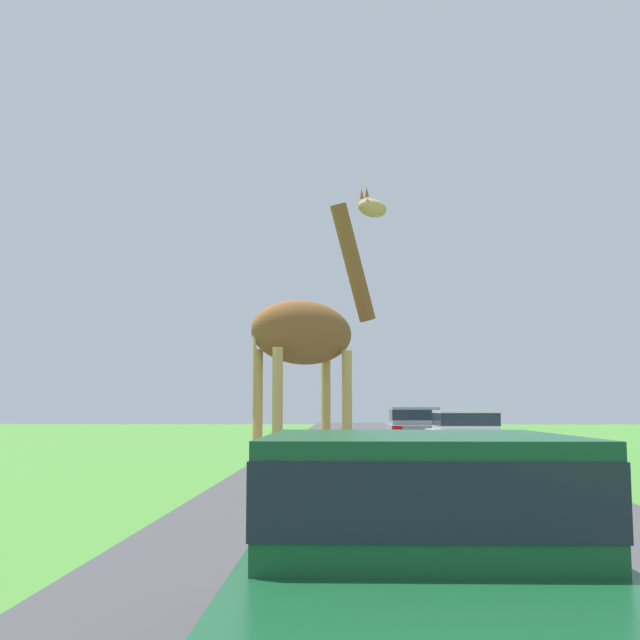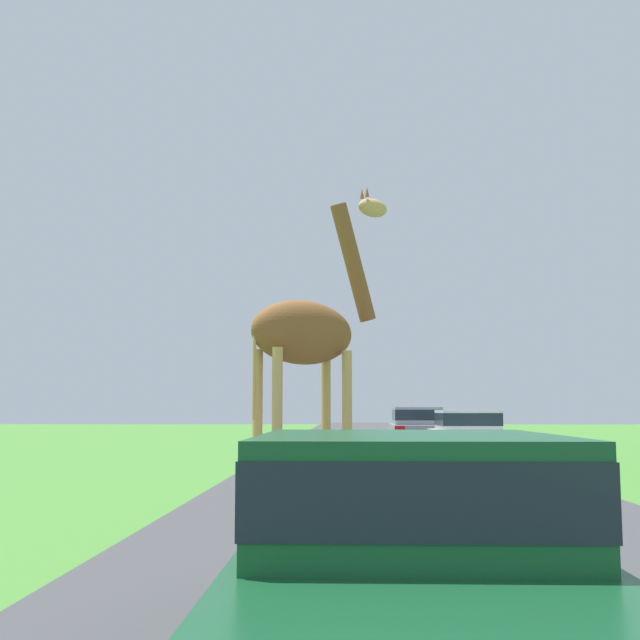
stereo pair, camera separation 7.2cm
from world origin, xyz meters
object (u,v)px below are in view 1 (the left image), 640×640
(car_lead_maroon, at_px, (417,547))
(car_queue_right, at_px, (414,428))
(car_queue_left, at_px, (465,434))
(giraffe_near_road, at_px, (309,338))

(car_lead_maroon, bearing_deg, car_queue_right, 84.84)
(car_queue_right, height_order, car_queue_left, car_queue_right)
(car_lead_maroon, distance_m, car_queue_right, 23.85)
(giraffe_near_road, distance_m, car_queue_right, 16.79)
(car_queue_left, bearing_deg, giraffe_near_road, -110.20)
(giraffe_near_road, bearing_deg, car_queue_left, 123.25)
(car_lead_maroon, relative_size, car_queue_left, 0.98)
(giraffe_near_road, height_order, car_queue_right, giraffe_near_road)
(car_lead_maroon, bearing_deg, giraffe_near_road, 96.98)
(car_queue_left, bearing_deg, car_queue_right, 98.89)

